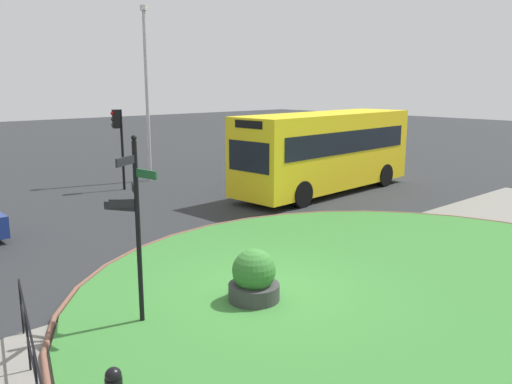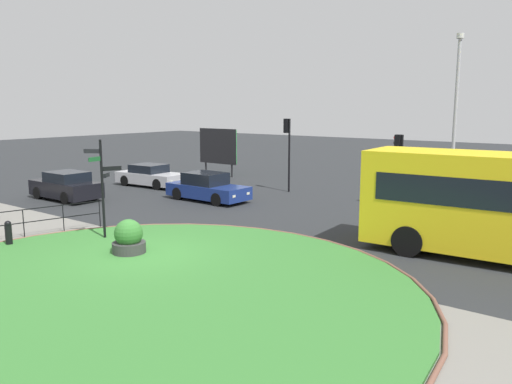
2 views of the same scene
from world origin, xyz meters
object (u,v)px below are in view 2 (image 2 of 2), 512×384
car_near_lane (66,186)px  traffic_light_far (288,139)px  lamppost_tall (455,117)px  planter_near_signpost (129,240)px  traffic_light_near (399,154)px  billboard_left (218,147)px  car_far_lane (151,176)px  signpost_directional (102,182)px  bollard_foreground (9,233)px  car_trailing (207,188)px

car_near_lane → traffic_light_far: (7.60, 8.96, 2.28)m
lamppost_tall → planter_near_signpost: (-5.86, -13.91, -3.72)m
car_near_lane → traffic_light_near: traffic_light_near is taller
car_near_lane → lamppost_tall: lamppost_tall is taller
lamppost_tall → planter_near_signpost: 15.54m
traffic_light_near → billboard_left: 14.44m
billboard_left → planter_near_signpost: 19.08m
car_far_lane → traffic_light_far: 8.62m
car_far_lane → traffic_light_far: (7.59, 3.34, 2.35)m
car_far_lane → car_near_lane: bearing=-93.4°
planter_near_signpost → traffic_light_far: bearing=102.3°
signpost_directional → bollard_foreground: size_ratio=3.96×
billboard_left → car_trailing: bearing=-51.5°
car_far_lane → lamppost_tall: lamppost_tall is taller
car_near_lane → billboard_left: bearing=-91.2°
billboard_left → bollard_foreground: bearing=-70.2°
car_trailing → billboard_left: size_ratio=1.34×
traffic_light_near → car_far_lane: bearing=15.2°
traffic_light_far → lamppost_tall: lamppost_tall is taller
traffic_light_near → lamppost_tall: lamppost_tall is taller
car_far_lane → planter_near_signpost: bearing=-47.2°
traffic_light_far → car_trailing: bearing=79.9°
traffic_light_near → traffic_light_far: size_ratio=0.85×
lamppost_tall → traffic_light_far: bearing=-176.9°
car_far_lane → traffic_light_far: traffic_light_far is taller
lamppost_tall → planter_near_signpost: size_ratio=6.68×
lamppost_tall → signpost_directional: bearing=-121.6°
signpost_directional → traffic_light_near: 13.46m
bollard_foreground → billboard_left: size_ratio=0.28×
signpost_directional → planter_near_signpost: signpost_directional is taller
car_trailing → lamppost_tall: bearing=27.5°
planter_near_signpost → lamppost_tall: bearing=67.2°
planter_near_signpost → signpost_directional: bearing=162.1°
traffic_light_near → traffic_light_far: (-6.67, 0.65, 0.43)m
signpost_directional → traffic_light_far: (-0.68, 12.70, 0.85)m
signpost_directional → car_trailing: signpost_directional is taller
signpost_directional → planter_near_signpost: (2.25, -0.73, -1.58)m
signpost_directional → bollard_foreground: (-1.82, -2.55, -1.64)m
lamppost_tall → planter_near_signpost: lamppost_tall is taller
bollard_foreground → traffic_light_near: (7.81, 14.60, 2.06)m
traffic_light_far → billboard_left: (-7.40, 2.55, -0.97)m
bollard_foreground → traffic_light_far: bearing=85.7°
car_near_lane → traffic_light_near: (14.27, 8.31, 1.84)m
traffic_light_near → lamppost_tall: bearing=-147.4°
billboard_left → traffic_light_near: bearing=-12.4°
bollard_foreground → car_far_lane: bearing=118.4°
car_trailing → planter_near_signpost: 9.81m
car_far_lane → lamppost_tall: 17.21m
car_far_lane → lamppost_tall: size_ratio=0.56×
bollard_foreground → traffic_light_far: traffic_light_far is taller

